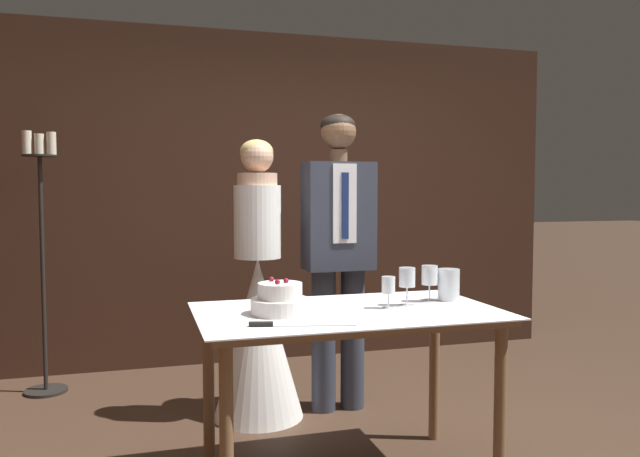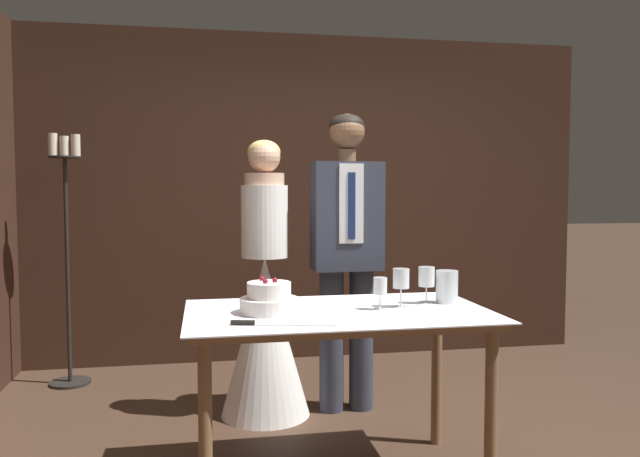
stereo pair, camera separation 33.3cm
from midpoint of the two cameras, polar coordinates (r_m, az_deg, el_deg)
wall_back at (r=5.10m, az=0.59°, el=2.81°), size 4.64×0.12×2.61m
cake_table at (r=2.95m, az=4.95°, el=-9.31°), size 1.41×0.83×0.81m
tiered_cake at (r=2.85m, az=-1.35°, el=-6.55°), size 0.27×0.27×0.16m
cake_knife at (r=2.61m, az=-1.57°, el=-8.72°), size 0.44×0.12×0.02m
wine_glass_near at (r=3.15m, az=12.72°, el=-4.51°), size 0.08×0.08×0.18m
wine_glass_middle at (r=3.03m, az=10.56°, el=-4.71°), size 0.08×0.08×0.19m
wine_glass_far at (r=2.96m, az=8.76°, el=-5.33°), size 0.06×0.06×0.15m
hurricane_candle at (r=3.20m, az=14.48°, el=-5.26°), size 0.11×0.11×0.16m
bride at (r=3.81m, az=-2.54°, el=-8.01°), size 0.54×0.54×1.67m
groom at (r=3.85m, az=4.93°, el=-1.39°), size 0.42×0.25×1.84m
candle_stand at (r=4.64m, az=-20.26°, el=-2.14°), size 0.28×0.28×1.76m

